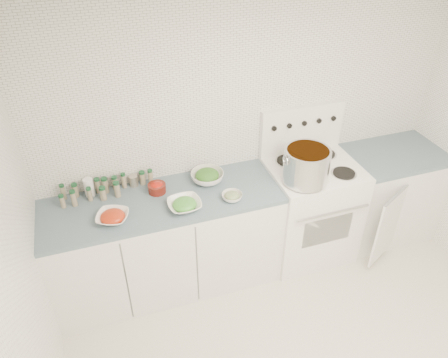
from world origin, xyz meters
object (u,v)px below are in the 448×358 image
stock_pot (306,164)px  bowl_tomato (113,217)px  stove (309,207)px  bowl_snowpea (184,204)px

stock_pot → bowl_tomato: (-1.51, 0.04, -0.16)m
stock_pot → bowl_tomato: 1.52m
stove → bowl_tomato: (-1.69, -0.12, 0.44)m
stove → bowl_tomato: size_ratio=4.59×
stock_pot → bowl_snowpea: (-0.99, 0.01, -0.16)m
stove → bowl_tomato: bearing=-176.0°
stock_pot → bowl_tomato: size_ratio=1.29×
stock_pot → stove: bearing=42.1°
stove → stock_pot: stove is taller
bowl_tomato → bowl_snowpea: size_ratio=1.14×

